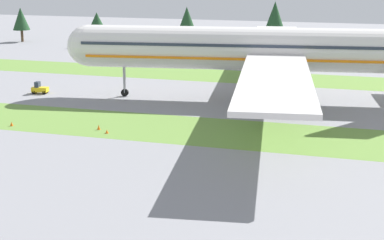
{
  "coord_description": "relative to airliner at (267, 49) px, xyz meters",
  "views": [
    {
      "loc": [
        18.15,
        -23.94,
        20.36
      ],
      "look_at": [
        1.21,
        35.51,
        4.0
      ],
      "focal_mm": 54.46,
      "sensor_mm": 36.0,
      "label": 1
    }
  ],
  "objects": [
    {
      "name": "taxiway_marker_1",
      "position": [
        -18.08,
        -22.57,
        -7.81
      ],
      "size": [
        0.44,
        0.44,
        0.63
      ],
      "primitive_type": "cone",
      "color": "orange",
      "rests_on": "ground"
    },
    {
      "name": "taxiway_marker_0",
      "position": [
        -29.89,
        -24.05,
        -7.85
      ],
      "size": [
        0.44,
        0.44,
        0.55
      ],
      "primitive_type": "cone",
      "color": "orange",
      "rests_on": "ground"
    },
    {
      "name": "grass_strip_near",
      "position": [
        -4.93,
        -19.42,
        -8.12
      ],
      "size": [
        320.0,
        13.16,
        0.01
      ],
      "primitive_type": "cube",
      "color": "olive",
      "rests_on": "ground"
    },
    {
      "name": "taxiway_marker_2",
      "position": [
        -16.38,
        -23.83,
        -7.89
      ],
      "size": [
        0.44,
        0.44,
        0.47
      ],
      "primitive_type": "cone",
      "color": "orange",
      "rests_on": "ground"
    },
    {
      "name": "pushback_tractor",
      "position": [
        -36.78,
        -5.0,
        -7.31
      ],
      "size": [
        2.75,
        1.64,
        1.97
      ],
      "rotation": [
        0.0,
        0.0,
        4.85
      ],
      "color": "yellow",
      "rests_on": "ground"
    },
    {
      "name": "distant_tree_line",
      "position": [
        -3.06,
        54.27,
        -1.08
      ],
      "size": [
        196.66,
        10.02,
        12.73
      ],
      "color": "#4C3823",
      "rests_on": "ground"
    },
    {
      "name": "airliner",
      "position": [
        0.0,
        0.0,
        0.0
      ],
      "size": [
        63.42,
        78.37,
        22.67
      ],
      "rotation": [
        0.0,
        0.0,
        1.71
      ],
      "color": "silver",
      "rests_on": "ground"
    },
    {
      "name": "grass_strip_far",
      "position": [
        -4.93,
        18.9,
        -8.12
      ],
      "size": [
        320.0,
        13.16,
        0.01
      ],
      "primitive_type": "cube",
      "color": "olive",
      "rests_on": "ground"
    }
  ]
}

